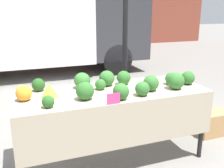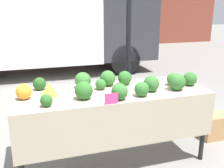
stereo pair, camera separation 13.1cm
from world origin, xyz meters
The scene contains 21 objects.
ground_plane centered at (0.00, 0.00, 0.00)m, with size 40.00×40.00×0.00m, color gray.
tent_pole centered at (0.48, 0.80, 1.36)m, with size 0.07×0.07×2.73m.
parked_truck centered at (-0.47, 4.48, 1.37)m, with size 5.29×2.09×2.57m.
market_table centered at (0.00, -0.06, 0.70)m, with size 2.03×0.75×0.81m.
orange_cauliflower centered at (-0.88, 0.02, 0.88)m, with size 0.15×0.15×0.15m.
romanesco_head centered at (-0.64, 0.04, 0.88)m, with size 0.17×0.17×0.14m.
broccoli_head_0 centered at (-0.69, -0.25, 0.86)m, with size 0.11×0.11×0.11m.
broccoli_head_1 centered at (-0.73, 0.28, 0.88)m, with size 0.14×0.14×0.14m.
broccoli_head_2 centered at (0.91, -0.06, 0.88)m, with size 0.15×0.15×0.15m.
broccoli_head_3 centered at (0.23, -0.24, 0.88)m, with size 0.15×0.15×0.15m.
broccoli_head_4 centered at (-0.10, 0.09, 0.87)m, with size 0.12×0.12×0.12m.
broccoli_head_5 centered at (0.72, 0.00, 0.88)m, with size 0.14×0.14×0.14m.
broccoli_head_6 centered at (0.68, -0.17, 0.90)m, with size 0.18×0.18×0.18m.
broccoli_head_7 centered at (-0.27, 0.21, 0.90)m, with size 0.18×0.18×0.18m.
broccoli_head_8 centered at (-0.01, -0.27, 0.89)m, with size 0.16×0.16×0.16m.
broccoli_head_9 centered at (-0.33, -0.16, 0.90)m, with size 0.18×0.18×0.18m.
broccoli_head_10 centered at (0.02, 0.21, 0.90)m, with size 0.17×0.17×0.17m.
broccoli_head_11 centered at (0.22, 0.20, 0.89)m, with size 0.16×0.16×0.16m.
broccoli_head_12 centered at (0.39, -0.13, 0.89)m, with size 0.17×0.17×0.17m.
price_sign centered at (-0.12, -0.36, 0.86)m, with size 0.13×0.01×0.10m.
produce_crate centered at (1.49, 0.09, 0.16)m, with size 0.46×0.26×0.32m.
Camera 2 is at (-0.79, -2.52, 1.66)m, focal length 42.00 mm.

